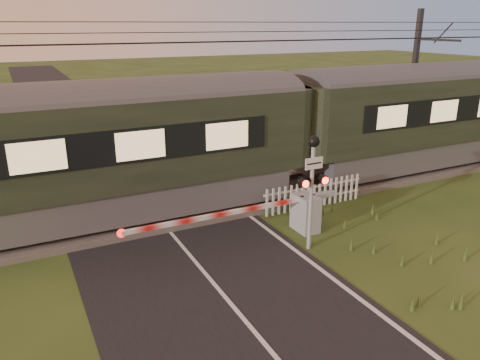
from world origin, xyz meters
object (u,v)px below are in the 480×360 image
train (292,129)px  catenary_mast (414,80)px  crossing_signal (312,173)px  picket_fence (314,194)px  boom_gate (297,212)px

train → catenary_mast: (8.24, 2.22, 1.12)m
crossing_signal → picket_fence: size_ratio=0.83×
crossing_signal → catenary_mast: catenary_mast is taller
boom_gate → catenary_mast: (10.09, 5.55, 2.86)m
picket_fence → catenary_mast: (8.47, 4.12, 3.01)m
boom_gate → picket_fence: size_ratio=1.70×
train → crossing_signal: train is taller
crossing_signal → catenary_mast: 12.40m
picket_fence → catenary_mast: 9.89m
catenary_mast → train: bearing=-164.9°
crossing_signal → picket_fence: 3.63m
train → picket_fence: 2.68m
train → picket_fence: bearing=-97.1°
boom_gate → crossing_signal: crossing_signal is taller
boom_gate → picket_fence: bearing=41.6°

